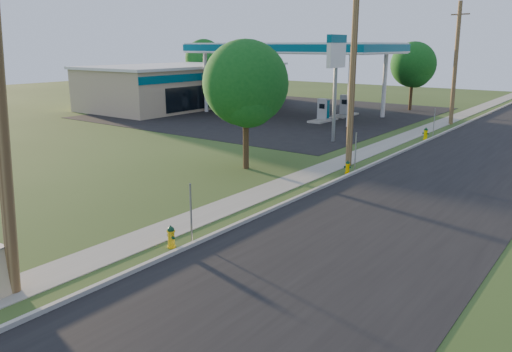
{
  "coord_description": "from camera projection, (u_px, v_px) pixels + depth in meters",
  "views": [
    {
      "loc": [
        10.99,
        -6.63,
        6.22
      ],
      "look_at": [
        0.0,
        8.0,
        1.4
      ],
      "focal_mm": 35.0,
      "sensor_mm": 36.0,
      "label": 1
    }
  ],
  "objects": [
    {
      "name": "sign_post_mid",
      "position": [
        355.0,
        152.0,
        25.06
      ],
      "size": [
        0.05,
        0.04,
        2.0
      ],
      "primitive_type": "cube",
      "color": "gray",
      "rests_on": "ground"
    },
    {
      "name": "hydrant_far",
      "position": [
        426.0,
        134.0,
        33.7
      ],
      "size": [
        0.43,
        0.38,
        0.82
      ],
      "color": "#FFE300",
      "rests_on": "ground"
    },
    {
      "name": "gas_canopy",
      "position": [
        292.0,
        49.0,
        44.46
      ],
      "size": [
        18.18,
        9.18,
        6.4
      ],
      "color": "silver",
      "rests_on": "ground"
    },
    {
      "name": "hydrant_near",
      "position": [
        171.0,
        237.0,
        15.72
      ],
      "size": [
        0.38,
        0.34,
        0.74
      ],
      "color": "gold",
      "rests_on": "ground"
    },
    {
      "name": "car_red",
      "position": [
        252.0,
        102.0,
        49.68
      ],
      "size": [
        5.23,
        2.52,
        1.44
      ],
      "primitive_type": "imported",
      "rotation": [
        0.0,
        0.0,
        1.54
      ],
      "color": "maroon",
      "rests_on": "ground"
    },
    {
      "name": "ground_plane",
      "position": [
        73.0,
        289.0,
        13.09
      ],
      "size": [
        140.0,
        140.0,
        0.0
      ],
      "primitive_type": "plane",
      "color": "#2E461B",
      "rests_on": "ground"
    },
    {
      "name": "utility_pole_mid",
      "position": [
        353.0,
        71.0,
        25.32
      ],
      "size": [
        1.4,
        0.32,
        9.8
      ],
      "color": "brown",
      "rests_on": "ground"
    },
    {
      "name": "fuel_pump_sw",
      "position": [
        264.0,
        102.0,
        49.94
      ],
      "size": [
        1.2,
        3.2,
        1.9
      ],
      "color": "#A4A196",
      "rests_on": "ground"
    },
    {
      "name": "sidewalk",
      "position": [
        261.0,
        193.0,
        21.55
      ],
      "size": [
        1.5,
        120.0,
        0.03
      ],
      "primitive_type": "cube",
      "color": "gray",
      "rests_on": "ground"
    },
    {
      "name": "forecourt",
      "position": [
        273.0,
        113.0,
        47.12
      ],
      "size": [
        26.0,
        28.0,
        0.02
      ],
      "primitive_type": "cube",
      "color": "black",
      "rests_on": "ground"
    },
    {
      "name": "tree_verge",
      "position": [
        246.0,
        87.0,
        24.76
      ],
      "size": [
        4.31,
        4.31,
        6.53
      ],
      "color": "#342417",
      "rests_on": "ground"
    },
    {
      "name": "utility_pole_far",
      "position": [
        456.0,
        63.0,
        39.28
      ],
      "size": [
        1.4,
        0.32,
        9.5
      ],
      "color": "brown",
      "rests_on": "ground"
    },
    {
      "name": "tree_lot",
      "position": [
        414.0,
        66.0,
        47.84
      ],
      "size": [
        4.33,
        4.33,
        6.56
      ],
      "color": "#342417",
      "rests_on": "ground"
    },
    {
      "name": "sign_post_near",
      "position": [
        191.0,
        213.0,
        15.94
      ],
      "size": [
        0.05,
        0.04,
        2.0
      ],
      "primitive_type": "cube",
      "color": "gray",
      "rests_on": "ground"
    },
    {
      "name": "hydrant_mid",
      "position": [
        348.0,
        167.0,
        24.75
      ],
      "size": [
        0.35,
        0.31,
        0.68
      ],
      "color": "#FFC100",
      "rests_on": "ground"
    },
    {
      "name": "fuel_pump_nw",
      "position": [
        239.0,
        105.0,
        46.85
      ],
      "size": [
        1.2,
        3.2,
        1.9
      ],
      "color": "#A4A196",
      "rests_on": "ground"
    },
    {
      "name": "convenience_store",
      "position": [
        189.0,
        85.0,
        52.96
      ],
      "size": [
        10.4,
        22.4,
        4.25
      ],
      "color": "tan",
      "rests_on": "ground"
    },
    {
      "name": "fuel_pump_se",
      "position": [
        345.0,
        108.0,
        44.71
      ],
      "size": [
        1.2,
        3.2,
        1.9
      ],
      "color": "#A4A196",
      "rests_on": "ground"
    },
    {
      "name": "curb",
      "position": [
        295.0,
        199.0,
        20.51
      ],
      "size": [
        0.15,
        120.0,
        0.15
      ],
      "primitive_type": "cube",
      "color": "#A4A196",
      "rests_on": "ground"
    },
    {
      "name": "sign_post_far",
      "position": [
        434.0,
        123.0,
        34.49
      ],
      "size": [
        0.05,
        0.04,
        2.0
      ],
      "primitive_type": "cube",
      "color": "gray",
      "rests_on": "ground"
    },
    {
      "name": "utility_pole_near",
      "position": [
        0.0,
        109.0,
        11.45
      ],
      "size": [
        1.4,
        0.32,
        9.48
      ],
      "color": "brown",
      "rests_on": "ground"
    },
    {
      "name": "road",
      "position": [
        387.0,
        220.0,
        18.21
      ],
      "size": [
        8.0,
        120.0,
        0.02
      ],
      "primitive_type": "cube",
      "color": "black",
      "rests_on": "ground"
    },
    {
      "name": "fuel_pump_ne",
      "position": [
        323.0,
        113.0,
        41.62
      ],
      "size": [
        1.2,
        3.2,
        1.9
      ],
      "color": "#A4A196",
      "rests_on": "ground"
    },
    {
      "name": "price_pylon",
      "position": [
        336.0,
        58.0,
        31.72
      ],
      "size": [
        0.34,
        2.04,
        6.85
      ],
      "color": "gray",
      "rests_on": "ground"
    },
    {
      "name": "tree_back",
      "position": [
        204.0,
        60.0,
        60.97
      ],
      "size": [
        4.58,
        4.58,
        6.94
      ],
      "color": "#342417",
      "rests_on": "ground"
    }
  ]
}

